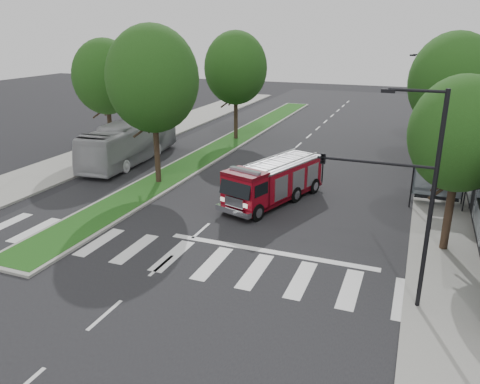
{
  "coord_description": "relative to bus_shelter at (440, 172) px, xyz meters",
  "views": [
    {
      "loc": [
        9.77,
        -19.73,
        9.77
      ],
      "look_at": [
        1.55,
        1.53,
        1.8
      ],
      "focal_mm": 35.0,
      "sensor_mm": 36.0,
      "label": 1
    }
  ],
  "objects": [
    {
      "name": "fire_engine",
      "position": [
        -9.01,
        -2.76,
        -0.77
      ],
      "size": [
        4.55,
        7.94,
        2.64
      ],
      "rotation": [
        0.0,
        0.0,
        -0.32
      ],
      "color": "#51040C",
      "rests_on": "ground"
    },
    {
      "name": "tree_left_mid",
      "position": [
        -25.2,
        3.85,
        4.12
      ],
      "size": [
        5.2,
        5.2,
        9.16
      ],
      "color": "black",
      "rests_on": "ground"
    },
    {
      "name": "city_bus",
      "position": [
        -22.04,
        1.99,
        -0.48
      ],
      "size": [
        3.44,
        11.36,
        3.12
      ],
      "primitive_type": "imported",
      "rotation": [
        0.0,
        0.0,
        0.07
      ],
      "color": "#ABABAF",
      "rests_on": "ground"
    },
    {
      "name": "bus_shelter",
      "position": [
        0.0,
        0.0,
        0.0
      ],
      "size": [
        3.2,
        1.6,
        2.61
      ],
      "color": "black",
      "rests_on": "ground"
    },
    {
      "name": "streetlight_right_near",
      "position": [
        -1.59,
        -11.65,
        2.63
      ],
      "size": [
        4.08,
        0.22,
        8.0
      ],
      "color": "black",
      "rests_on": "ground"
    },
    {
      "name": "tree_right_far",
      "position": [
        0.3,
        15.85,
        3.8
      ],
      "size": [
        5.0,
        5.0,
        8.73
      ],
      "color": "black",
      "rests_on": "ground"
    },
    {
      "name": "tree_right_mid",
      "position": [
        0.3,
        5.85,
        4.45
      ],
      "size": [
        5.6,
        5.6,
        9.72
      ],
      "color": "black",
      "rests_on": "ground"
    },
    {
      "name": "tree_median_far",
      "position": [
        -17.2,
        11.85,
        4.45
      ],
      "size": [
        5.6,
        5.6,
        9.72
      ],
      "color": "black",
      "rests_on": "ground"
    },
    {
      "name": "sidewalk_right",
      "position": [
        1.3,
        1.85,
        -1.96
      ],
      "size": [
        5.0,
        80.0,
        0.15
      ],
      "primitive_type": "cube",
      "color": "gray",
      "rests_on": "ground"
    },
    {
      "name": "tree_median_near",
      "position": [
        -17.2,
        -2.15,
        4.77
      ],
      "size": [
        5.8,
        5.8,
        10.16
      ],
      "color": "black",
      "rests_on": "ground"
    },
    {
      "name": "tree_right_near",
      "position": [
        0.3,
        -6.15,
        3.47
      ],
      "size": [
        4.4,
        4.4,
        8.05
      ],
      "color": "black",
      "rests_on": "ground"
    },
    {
      "name": "median",
      "position": [
        -17.2,
        9.85,
        -1.96
      ],
      "size": [
        3.0,
        50.0,
        0.15
      ],
      "color": "gray",
      "rests_on": "ground"
    },
    {
      "name": "ground",
      "position": [
        -11.2,
        -8.15,
        -2.04
      ],
      "size": [
        140.0,
        140.0,
        0.0
      ],
      "primitive_type": "plane",
      "color": "black",
      "rests_on": "ground"
    },
    {
      "name": "streetlight_right_far",
      "position": [
        -0.85,
        11.85,
        2.44
      ],
      "size": [
        2.11,
        0.2,
        8.0
      ],
      "color": "black",
      "rests_on": "ground"
    },
    {
      "name": "sidewalk_left",
      "position": [
        -25.7,
        1.85,
        -1.96
      ],
      "size": [
        5.0,
        80.0,
        0.15
      ],
      "primitive_type": "cube",
      "color": "gray",
      "rests_on": "ground"
    }
  ]
}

